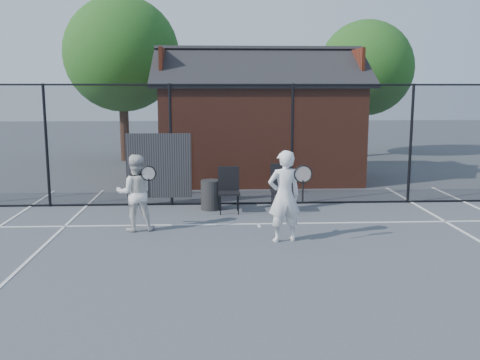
{
  "coord_description": "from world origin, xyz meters",
  "views": [
    {
      "loc": [
        -0.96,
        -8.13,
        2.89
      ],
      "look_at": [
        -0.44,
        2.23,
        1.1
      ],
      "focal_mm": 40.0,
      "sensor_mm": 36.0,
      "label": 1
    }
  ],
  "objects_px": {
    "chair_left": "(229,191)",
    "chair_right": "(282,189)",
    "player_front": "(284,196)",
    "player_back": "(135,193)",
    "waste_bin": "(211,195)",
    "clubhouse": "(258,129)"
  },
  "relations": [
    {
      "from": "chair_left",
      "to": "waste_bin",
      "type": "height_order",
      "value": "chair_left"
    },
    {
      "from": "player_back",
      "to": "chair_right",
      "type": "distance_m",
      "value": 3.53
    },
    {
      "from": "player_back",
      "to": "waste_bin",
      "type": "distance_m",
      "value": 2.44
    },
    {
      "from": "chair_right",
      "to": "chair_left",
      "type": "bearing_deg",
      "value": -178.59
    },
    {
      "from": "clubhouse",
      "to": "chair_left",
      "type": "xyz_separation_m",
      "value": [
        -1.1,
        -4.9,
        -1.09
      ]
    },
    {
      "from": "player_front",
      "to": "chair_left",
      "type": "distance_m",
      "value": 2.62
    },
    {
      "from": "player_back",
      "to": "chair_left",
      "type": "bearing_deg",
      "value": 36.91
    },
    {
      "from": "chair_right",
      "to": "waste_bin",
      "type": "distance_m",
      "value": 1.73
    },
    {
      "from": "waste_bin",
      "to": "player_front",
      "type": "bearing_deg",
      "value": -63.41
    },
    {
      "from": "clubhouse",
      "to": "chair_right",
      "type": "distance_m",
      "value": 5.01
    },
    {
      "from": "player_front",
      "to": "waste_bin",
      "type": "distance_m",
      "value": 3.16
    },
    {
      "from": "waste_bin",
      "to": "clubhouse",
      "type": "bearing_deg",
      "value": 71.41
    },
    {
      "from": "clubhouse",
      "to": "waste_bin",
      "type": "relative_size",
      "value": 9.12
    },
    {
      "from": "clubhouse",
      "to": "player_back",
      "type": "distance_m",
      "value": 7.11
    },
    {
      "from": "player_front",
      "to": "player_back",
      "type": "xyz_separation_m",
      "value": [
        -2.93,
        0.94,
        -0.09
      ]
    },
    {
      "from": "player_front",
      "to": "chair_right",
      "type": "bearing_deg",
      "value": 83.43
    },
    {
      "from": "player_back",
      "to": "waste_bin",
      "type": "bearing_deg",
      "value": 50.36
    },
    {
      "from": "player_front",
      "to": "waste_bin",
      "type": "relative_size",
      "value": 2.45
    },
    {
      "from": "player_front",
      "to": "player_back",
      "type": "relative_size",
      "value": 1.11
    },
    {
      "from": "clubhouse",
      "to": "waste_bin",
      "type": "distance_m",
      "value": 4.93
    },
    {
      "from": "chair_left",
      "to": "chair_right",
      "type": "bearing_deg",
      "value": -0.89
    },
    {
      "from": "player_back",
      "to": "clubhouse",
      "type": "bearing_deg",
      "value": 64.39
    }
  ]
}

